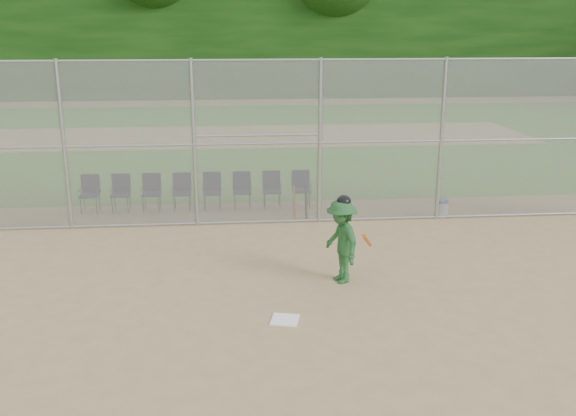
{
  "coord_description": "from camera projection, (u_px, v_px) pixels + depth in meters",
  "views": [
    {
      "loc": [
        -1.15,
        -10.12,
        4.73
      ],
      "look_at": [
        0.0,
        2.5,
        1.1
      ],
      "focal_mm": 40.0,
      "sensor_mm": 36.0,
      "label": 1
    }
  ],
  "objects": [
    {
      "name": "chair_5",
      "position": [
        242.0,
        191.0,
        17.04
      ],
      "size": [
        0.54,
        0.52,
        0.96
      ],
      "primitive_type": null,
      "color": "black",
      "rests_on": "ground"
    },
    {
      "name": "chair_7",
      "position": [
        301.0,
        189.0,
        17.18
      ],
      "size": [
        0.54,
        0.52,
        0.96
      ],
      "primitive_type": null,
      "color": "black",
      "rests_on": "ground"
    },
    {
      "name": "batter_at_plate",
      "position": [
        341.0,
        240.0,
        12.05
      ],
      "size": [
        1.02,
        1.35,
        1.7
      ],
      "color": "#215326",
      "rests_on": "ground"
    },
    {
      "name": "chair_2",
      "position": [
        151.0,
        193.0,
        16.83
      ],
      "size": [
        0.54,
        0.52,
        0.96
      ],
      "primitive_type": null,
      "color": "black",
      "rests_on": "ground"
    },
    {
      "name": "home_plate",
      "position": [
        285.0,
        320.0,
        10.65
      ],
      "size": [
        0.53,
        0.53,
        0.02
      ],
      "primitive_type": "cube",
      "rotation": [
        0.0,
        0.0,
        -0.23
      ],
      "color": "white",
      "rests_on": "ground"
    },
    {
      "name": "grass_strip",
      "position": [
        256.0,
        136.0,
        28.32
      ],
      "size": [
        100.0,
        100.0,
        0.0
      ],
      "primitive_type": "plane",
      "color": "#356C20",
      "rests_on": "ground"
    },
    {
      "name": "chair_3",
      "position": [
        182.0,
        192.0,
        16.9
      ],
      "size": [
        0.54,
        0.52,
        0.96
      ],
      "primitive_type": null,
      "color": "black",
      "rests_on": "ground"
    },
    {
      "name": "treeline",
      "position": [
        252.0,
        7.0,
        28.73
      ],
      "size": [
        81.0,
        60.0,
        11.0
      ],
      "color": "black",
      "rests_on": "ground"
    },
    {
      "name": "chair_4",
      "position": [
        212.0,
        191.0,
        16.97
      ],
      "size": [
        0.54,
        0.52,
        0.96
      ],
      "primitive_type": null,
      "color": "black",
      "rests_on": "ground"
    },
    {
      "name": "backstop_fence",
      "position": [
        278.0,
        140.0,
        15.31
      ],
      "size": [
        16.09,
        0.09,
        4.0
      ],
      "color": "gray",
      "rests_on": "ground"
    },
    {
      "name": "chair_0",
      "position": [
        90.0,
        194.0,
        16.69
      ],
      "size": [
        0.54,
        0.52,
        0.96
      ],
      "primitive_type": null,
      "color": "black",
      "rests_on": "ground"
    },
    {
      "name": "chair_1",
      "position": [
        121.0,
        194.0,
        16.76
      ],
      "size": [
        0.54,
        0.52,
        0.96
      ],
      "primitive_type": null,
      "color": "black",
      "rests_on": "ground"
    },
    {
      "name": "spare_bats",
      "position": [
        300.0,
        202.0,
        16.21
      ],
      "size": [
        0.36,
        0.34,
        0.83
      ],
      "color": "#D84C14",
      "rests_on": "ground"
    },
    {
      "name": "ground",
      "position": [
        301.0,
        309.0,
        11.09
      ],
      "size": [
        100.0,
        100.0,
        0.0
      ],
      "primitive_type": "plane",
      "color": "tan",
      "rests_on": "ground"
    },
    {
      "name": "chair_6",
      "position": [
        272.0,
        190.0,
        17.11
      ],
      "size": [
        0.54,
        0.52,
        0.96
      ],
      "primitive_type": null,
      "color": "black",
      "rests_on": "ground"
    },
    {
      "name": "water_cooler",
      "position": [
        441.0,
        208.0,
        16.35
      ],
      "size": [
        0.35,
        0.35,
        0.44
      ],
      "color": "white",
      "rests_on": "ground"
    },
    {
      "name": "dirt_patch_far",
      "position": [
        256.0,
        136.0,
        28.32
      ],
      "size": [
        24.0,
        24.0,
        0.0
      ],
      "primitive_type": "plane",
      "color": "tan",
      "rests_on": "ground"
    }
  ]
}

